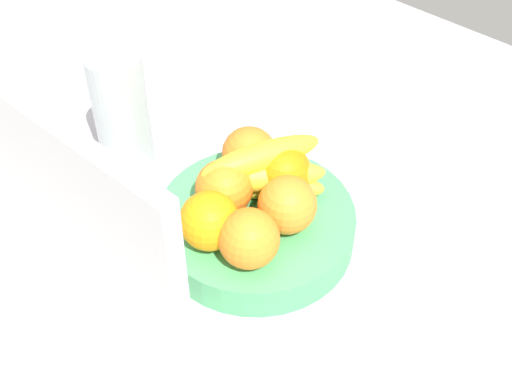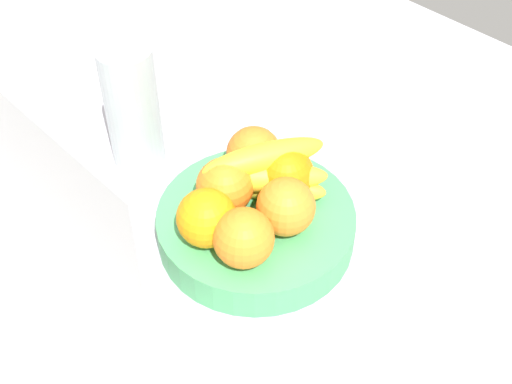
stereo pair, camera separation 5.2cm
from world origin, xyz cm
name	(u,v)px [view 1 (the left image)]	position (x,y,z in cm)	size (l,w,h in cm)	color
ground_plane	(226,240)	(0.00, 0.00, -1.50)	(180.00, 140.00, 3.00)	#B0AEB9
fruit_bowl	(256,226)	(-3.74, -2.06, 2.42)	(26.84, 26.84, 4.84)	#49A463
orange_front_left	(249,239)	(-8.29, 4.47, 8.68)	(7.67, 7.67, 7.67)	orange
orange_front_right	(287,205)	(-8.18, -3.04, 8.68)	(7.67, 7.67, 7.67)	orange
orange_center	(283,173)	(-3.93, -7.35, 8.68)	(7.67, 7.67, 7.67)	orange
orange_back_left	(249,154)	(2.00, -7.21, 8.68)	(7.67, 7.67, 7.67)	orange
orange_back_right	(221,187)	(0.42, 0.19, 8.68)	(7.67, 7.67, 7.67)	orange
orange_top_stack	(209,221)	(-2.62, 5.51, 8.68)	(7.67, 7.67, 7.67)	orange
banana_bunch	(262,173)	(-2.09, -5.11, 9.04)	(16.22, 17.18, 8.40)	yellow
cutting_board	(90,263)	(-3.98, 23.55, 18.00)	(28.00, 1.80, 36.00)	white
thermos_tumbler	(122,114)	(20.80, -0.70, 9.84)	(7.98, 7.98, 19.67)	#B4BFC0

